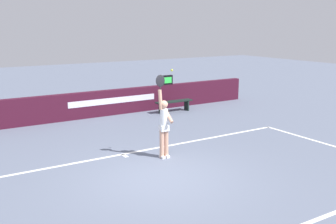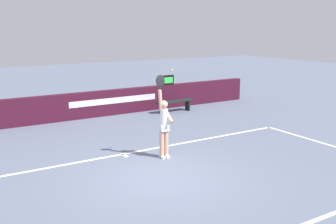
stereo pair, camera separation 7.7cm
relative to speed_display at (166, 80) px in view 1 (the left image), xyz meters
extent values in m
plane|color=slate|center=(-4.62, -7.23, -1.29)|extent=(60.00, 60.00, 0.00)
cube|color=white|center=(-4.62, -5.04, -1.29)|extent=(12.03, 0.12, 0.00)
cube|color=white|center=(1.39, -7.86, -1.29)|extent=(0.12, 5.77, 0.00)
cube|color=white|center=(-4.62, -5.19, -1.29)|extent=(0.12, 0.30, 0.00)
cube|color=#3D1023|center=(-4.62, 0.00, -0.75)|extent=(17.76, 0.29, 1.07)
cube|color=silver|center=(-2.71, -0.15, -0.66)|extent=(3.93, 0.01, 0.25)
cube|color=black|center=(0.00, 0.00, 0.00)|extent=(0.60, 0.13, 0.43)
cube|color=#33E54C|center=(0.00, -0.07, 0.00)|extent=(0.47, 0.01, 0.27)
cylinder|color=tan|center=(-3.65, -5.92, -0.87)|extent=(0.12, 0.12, 0.84)
cylinder|color=tan|center=(-3.80, -5.92, -0.87)|extent=(0.12, 0.12, 0.84)
cube|color=white|center=(-3.65, -5.94, -1.25)|extent=(0.11, 0.25, 0.07)
cube|color=white|center=(-3.80, -5.94, -1.25)|extent=(0.11, 0.25, 0.07)
cylinder|color=white|center=(-3.72, -5.92, -0.15)|extent=(0.22, 0.22, 0.59)
cube|color=white|center=(-3.72, -5.92, -0.41)|extent=(0.26, 0.22, 0.16)
sphere|color=tan|center=(-3.72, -5.92, 0.28)|extent=(0.22, 0.22, 0.22)
cylinder|color=tan|center=(-3.83, -5.91, 0.42)|extent=(0.14, 0.10, 0.56)
cylinder|color=tan|center=(-3.62, -5.99, -0.05)|extent=(0.12, 0.47, 0.38)
ellipsoid|color=black|center=(-3.83, -5.91, 0.95)|extent=(0.31, 0.05, 0.36)
cylinder|color=black|center=(-3.83, -5.91, 0.76)|extent=(0.03, 0.03, 0.18)
sphere|color=#CDDA39|center=(-3.51, -6.00, 1.23)|extent=(0.07, 0.07, 0.07)
cube|color=black|center=(-0.18, -0.93, -0.82)|extent=(1.74, 0.39, 0.05)
cube|color=black|center=(-0.84, -0.92, -1.05)|extent=(0.06, 0.32, 0.47)
cube|color=black|center=(0.48, -0.94, -1.05)|extent=(0.06, 0.32, 0.47)
camera|label=1|loc=(-9.32, -15.16, 2.45)|focal=42.02mm
camera|label=2|loc=(-9.25, -15.20, 2.45)|focal=42.02mm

